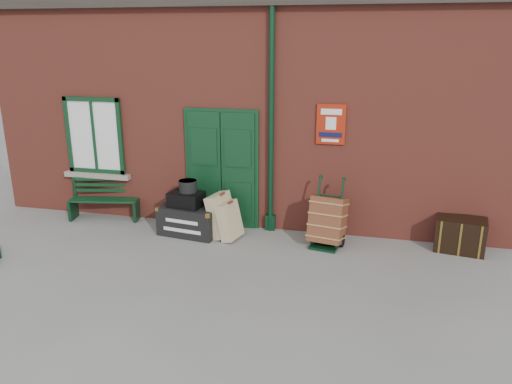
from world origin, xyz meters
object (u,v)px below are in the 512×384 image
(bench, at_px, (105,198))
(dark_trunk, at_px, (460,235))
(porter_trolley, at_px, (327,221))
(houdini_trunk, at_px, (190,220))

(bench, height_order, dark_trunk, bench)
(bench, bearing_deg, porter_trolley, -15.58)
(dark_trunk, bearing_deg, houdini_trunk, -166.57)
(houdini_trunk, xyz_separation_m, porter_trolley, (2.52, 0.05, 0.19))
(bench, distance_m, porter_trolley, 4.48)
(houdini_trunk, height_order, dark_trunk, dark_trunk)
(porter_trolley, bearing_deg, houdini_trunk, -168.30)
(porter_trolley, xyz_separation_m, dark_trunk, (2.23, 0.31, -0.17))
(bench, xyz_separation_m, porter_trolley, (4.46, -0.37, 0.04))
(bench, bearing_deg, houdini_trunk, -23.00)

